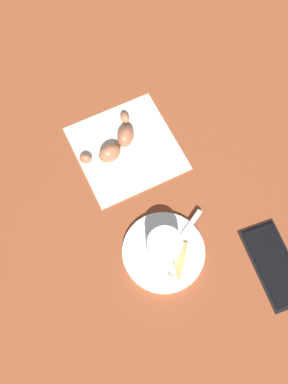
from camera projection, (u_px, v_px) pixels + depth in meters
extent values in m
plane|color=brown|center=(153.00, 194.00, 0.80)|extent=(1.80, 1.80, 0.00)
cylinder|color=white|center=(164.00, 252.00, 0.75)|extent=(0.14, 0.14, 0.01)
cylinder|color=white|center=(164.00, 247.00, 0.72)|extent=(0.06, 0.06, 0.05)
cylinder|color=black|center=(165.00, 245.00, 0.71)|extent=(0.05, 0.05, 0.00)
torus|color=white|center=(172.00, 268.00, 0.71)|extent=(0.04, 0.02, 0.04)
cube|color=silver|center=(184.00, 234.00, 0.75)|extent=(0.03, 0.10, 0.00)
ellipsoid|color=silver|center=(162.00, 264.00, 0.73)|extent=(0.03, 0.03, 0.01)
cube|color=tan|center=(178.00, 259.00, 0.74)|extent=(0.05, 0.06, 0.01)
cube|color=silver|center=(126.00, 148.00, 0.83)|extent=(0.22, 0.22, 0.00)
ellipsoid|color=#C06644|center=(86.00, 159.00, 0.81)|extent=(0.03, 0.03, 0.02)
ellipsoid|color=#B16B47|center=(110.00, 153.00, 0.80)|extent=(0.04, 0.05, 0.03)
ellipsoid|color=#B56547|center=(126.00, 136.00, 0.82)|extent=(0.05, 0.05, 0.03)
ellipsoid|color=#BB704A|center=(125.00, 118.00, 0.84)|extent=(0.03, 0.02, 0.02)
cube|color=black|center=(274.00, 265.00, 0.74)|extent=(0.16, 0.11, 0.01)
cube|color=black|center=(275.00, 264.00, 0.74)|extent=(0.15, 0.10, 0.00)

